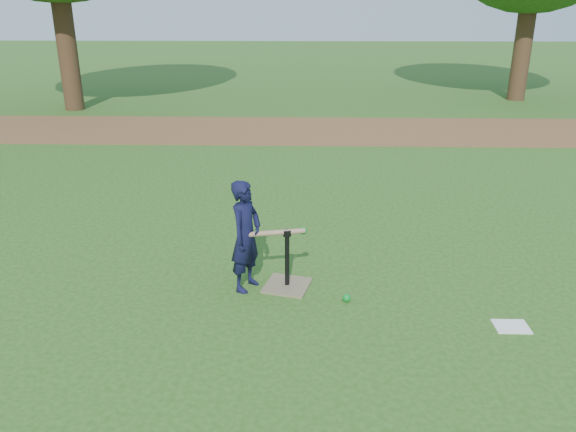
{
  "coord_description": "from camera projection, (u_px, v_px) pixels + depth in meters",
  "views": [
    {
      "loc": [
        0.22,
        -5.06,
        2.68
      ],
      "look_at": [
        0.06,
        0.3,
        0.65
      ],
      "focal_mm": 35.0,
      "sensor_mm": 36.0,
      "label": 1
    }
  ],
  "objects": [
    {
      "name": "swing_action",
      "position": [
        277.0,
        232.0,
        5.48
      ],
      "size": [
        0.65,
        0.23,
        0.09
      ],
      "color": "#A17B5E",
      "rests_on": "ground"
    },
    {
      "name": "wiffle_ball_ground",
      "position": [
        347.0,
        298.0,
        5.38
      ],
      "size": [
        0.08,
        0.08,
        0.08
      ],
      "primitive_type": "sphere",
      "color": "#0C8427",
      "rests_on": "ground"
    },
    {
      "name": "child",
      "position": [
        246.0,
        236.0,
        5.47
      ],
      "size": [
        0.42,
        0.49,
        1.13
      ],
      "primitive_type": "imported",
      "rotation": [
        0.0,
        0.0,
        1.14
      ],
      "color": "black",
      "rests_on": "ground"
    },
    {
      "name": "ground",
      "position": [
        281.0,
        286.0,
        5.69
      ],
      "size": [
        80.0,
        80.0,
        0.0
      ],
      "primitive_type": "plane",
      "color": "#285116",
      "rests_on": "ground"
    },
    {
      "name": "batting_tee",
      "position": [
        287.0,
        277.0,
        5.65
      ],
      "size": [
        0.52,
        0.52,
        0.61
      ],
      "color": "#7B6B4E",
      "rests_on": "ground"
    },
    {
      "name": "dirt_strip",
      "position": [
        295.0,
        130.0,
        12.69
      ],
      "size": [
        24.0,
        3.0,
        0.01
      ],
      "primitive_type": "cube",
      "color": "brown",
      "rests_on": "ground"
    },
    {
      "name": "clipboard",
      "position": [
        511.0,
        326.0,
        4.97
      ],
      "size": [
        0.3,
        0.23,
        0.01
      ],
      "primitive_type": "cube",
      "rotation": [
        0.0,
        0.0,
        0.01
      ],
      "color": "white",
      "rests_on": "ground"
    }
  ]
}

